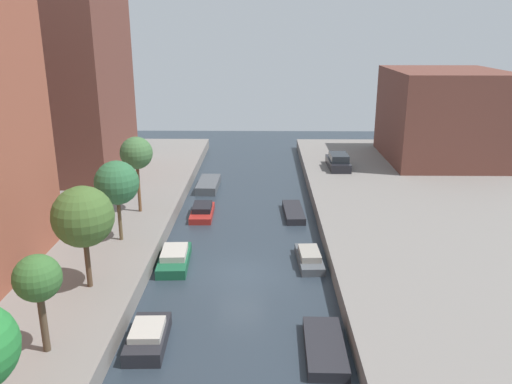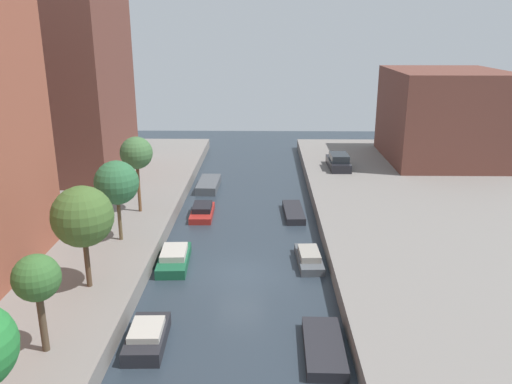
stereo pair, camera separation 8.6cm
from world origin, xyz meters
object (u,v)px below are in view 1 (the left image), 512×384
at_px(low_block_right, 442,116).
at_px(moored_boat_right_4, 294,212).
at_px(moored_boat_left_4, 202,211).
at_px(parked_car, 338,162).
at_px(street_tree_1, 38,279).
at_px(street_tree_3, 117,183).
at_px(street_tree_2, 83,217).
at_px(moored_boat_left_2, 148,337).
at_px(apartment_tower_far, 54,47).
at_px(moored_boat_right_3, 309,258).
at_px(street_tree_4, 136,153).
at_px(moored_boat_right_2, 325,347).
at_px(moored_boat_left_5, 208,185).
at_px(moored_boat_left_3, 174,258).

distance_m(low_block_right, moored_boat_right_4, 20.24).
bearing_deg(moored_boat_left_4, parked_car, 41.73).
bearing_deg(street_tree_1, street_tree_3, 90.00).
relative_size(street_tree_2, moored_boat_left_2, 1.50).
distance_m(apartment_tower_far, moored_boat_right_3, 28.12).
distance_m(street_tree_4, parked_car, 19.63).
distance_m(street_tree_3, street_tree_4, 5.08).
xyz_separation_m(moored_boat_right_2, moored_boat_right_3, (0.07, 8.81, 0.09)).
xyz_separation_m(street_tree_4, moored_boat_left_5, (3.83, 8.63, -4.76)).
relative_size(apartment_tower_far, moored_boat_right_2, 5.14).
height_order(street_tree_1, street_tree_2, street_tree_2).
bearing_deg(low_block_right, moored_boat_right_3, -123.48).
bearing_deg(moored_boat_left_2, street_tree_3, 110.71).
xyz_separation_m(moored_boat_left_2, moored_boat_right_4, (7.18, 16.50, -0.15)).
height_order(moored_boat_left_2, moored_boat_left_5, moored_boat_left_2).
bearing_deg(street_tree_1, moored_boat_left_4, 77.40).
distance_m(apartment_tower_far, moored_boat_right_4, 23.98).
distance_m(street_tree_2, parked_car, 27.61).
xyz_separation_m(moored_boat_left_3, moored_boat_right_2, (7.77, -8.51, -0.14)).
height_order(street_tree_4, moored_boat_left_4, street_tree_4).
relative_size(street_tree_1, street_tree_4, 0.78).
distance_m(moored_boat_left_2, moored_boat_left_5, 23.08).
distance_m(low_block_right, street_tree_3, 32.41).
distance_m(parked_car, moored_boat_left_2, 28.79).
distance_m(parked_car, moored_boat_left_5, 11.94).
distance_m(street_tree_3, moored_boat_left_3, 5.52).
height_order(moored_boat_left_5, moored_boat_right_2, moored_boat_left_5).
distance_m(moored_boat_right_2, moored_boat_right_3, 8.81).
bearing_deg(street_tree_4, moored_boat_right_4, 10.79).
height_order(street_tree_4, moored_boat_right_3, street_tree_4).
height_order(street_tree_4, moored_boat_left_2, street_tree_4).
height_order(street_tree_2, street_tree_3, street_tree_2).
relative_size(street_tree_3, street_tree_4, 0.93).
bearing_deg(moored_boat_left_3, moored_boat_left_2, -88.75).
xyz_separation_m(moored_boat_left_5, moored_boat_right_3, (7.39, -14.70, 0.00)).
bearing_deg(moored_boat_left_2, apartment_tower_far, 116.41).
distance_m(street_tree_3, parked_car, 22.95).
bearing_deg(street_tree_3, apartment_tower_far, 119.66).
relative_size(street_tree_4, moored_boat_right_3, 1.39).
distance_m(low_block_right, moored_boat_right_2, 33.61).
distance_m(moored_boat_right_3, moored_boat_right_4, 8.13).
height_order(apartment_tower_far, moored_boat_right_4, apartment_tower_far).
distance_m(parked_car, moored_boat_right_3, 18.39).
height_order(street_tree_1, moored_boat_left_2, street_tree_1).
xyz_separation_m(street_tree_2, moored_boat_left_5, (3.83, 19.60, -4.29)).
height_order(street_tree_4, moored_boat_right_4, street_tree_4).
xyz_separation_m(low_block_right, parked_car, (-10.03, -3.37, -3.65)).
bearing_deg(street_tree_3, parked_car, 47.89).
bearing_deg(street_tree_1, street_tree_2, 90.00).
relative_size(low_block_right, parked_car, 2.69).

